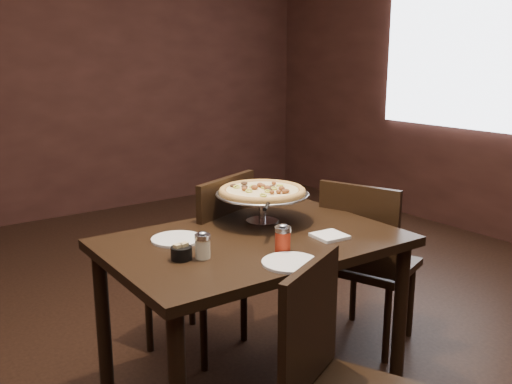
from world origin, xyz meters
TOP-DOWN VIEW (x-y plane):
  - room at (0.06, 0.03)m, footprint 6.04×7.04m
  - dining_table at (-0.01, 0.01)m, footprint 1.24×0.84m
  - pizza_stand at (0.16, 0.17)m, footprint 0.43×0.43m
  - parmesan_shaker at (-0.31, -0.08)m, footprint 0.06×0.06m
  - pepper_flake_shaker at (-0.01, -0.20)m, footprint 0.07×0.07m
  - packet_caddy at (-0.38, -0.04)m, footprint 0.08×0.08m
  - napkin_stack at (0.26, -0.18)m, footprint 0.14×0.14m
  - plate_left at (-0.29, 0.17)m, footprint 0.21×0.21m
  - plate_near at (-0.08, -0.32)m, footprint 0.22×0.22m
  - serving_spatula at (0.02, -0.04)m, footprint 0.14×0.14m
  - chair_far at (0.06, 0.51)m, footprint 0.57×0.57m
  - chair_near at (-0.15, -0.68)m, footprint 0.54×0.54m
  - chair_side at (0.75, 0.06)m, footprint 0.54×0.54m

SIDE VIEW (x-z plane):
  - chair_near at x=-0.15m, z-range 0.04..0.92m
  - chair_side at x=0.75m, z-range 0.04..0.95m
  - chair_far at x=0.06m, z-range 0.04..0.99m
  - dining_table at x=-0.01m, z-range 0.28..1.05m
  - plate_left at x=-0.29m, z-range 0.77..0.78m
  - plate_near at x=-0.08m, z-range 0.77..0.78m
  - napkin_stack at x=0.26m, z-range 0.77..0.78m
  - packet_caddy at x=-0.38m, z-range 0.76..0.83m
  - parmesan_shaker at x=-0.31m, z-range 0.76..0.87m
  - pepper_flake_shaker at x=-0.01m, z-range 0.76..0.88m
  - serving_spatula at x=0.02m, z-range 0.90..0.92m
  - pizza_stand at x=0.16m, z-range 0.82..1.00m
  - room at x=0.06m, z-range -0.02..2.82m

